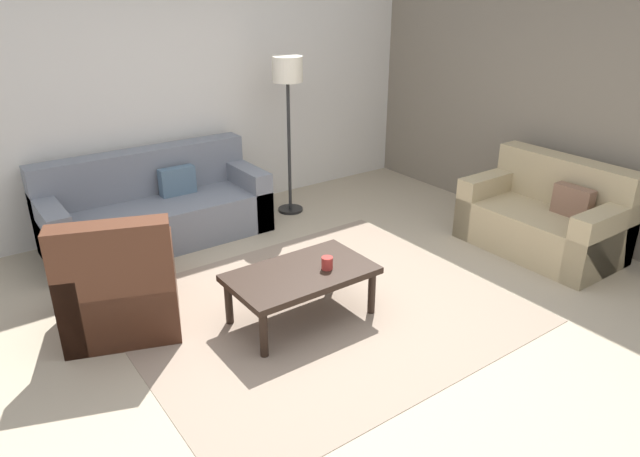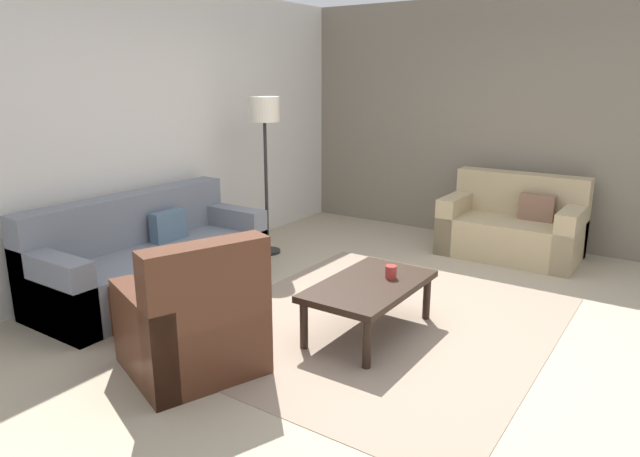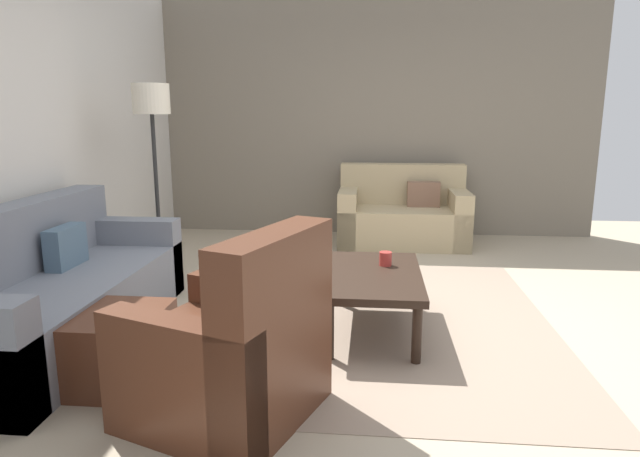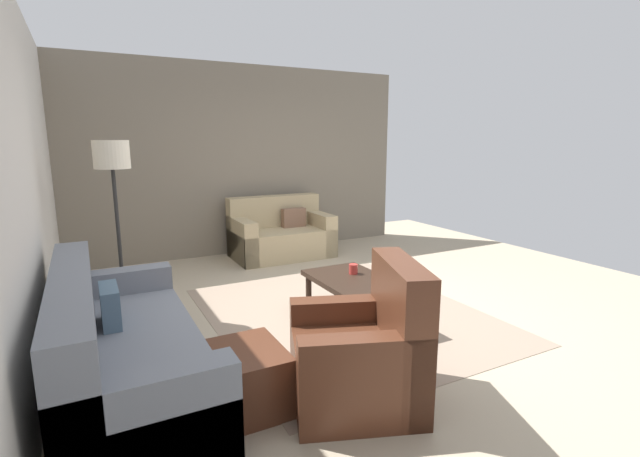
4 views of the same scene
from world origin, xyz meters
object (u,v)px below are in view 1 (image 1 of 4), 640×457
Objects in this scene: armchair_leather at (121,293)px; ottoman at (127,258)px; cup at (327,263)px; couch_main at (155,211)px; lamp_standing at (288,86)px; coffee_table at (301,277)px; couch_loveseat at (547,219)px.

ottoman is at bearing 69.52° from armchair_leather.
ottoman is at bearing 124.96° from cup.
couch_main is 1.88m from lamp_standing.
lamp_standing is (1.16, 1.95, 1.05)m from coffee_table.
armchair_leather is 0.83m from ottoman.
cup is 0.06× the size of lamp_standing.
couch_loveseat is 3.94m from armchair_leather.
couch_loveseat is 1.38× the size of armchair_leather.
ottoman is (0.29, 0.78, -0.11)m from armchair_leather.
armchair_leather is (-0.81, -1.46, 0.01)m from couch_main.
lamp_standing reaches higher than cup.
cup reaches higher than coffee_table.
couch_loveseat is 2.67m from coffee_table.
armchair_leather is at bearing -110.48° from ottoman.
armchair_leather reaches higher than couch_loveseat.
cup is at bearing -115.68° from lamp_standing.
ottoman is 1.68m from coffee_table.
ottoman is at bearing 121.41° from coffee_table.
couch_main reaches higher than coffee_table.
armchair_leather reaches higher than couch_main.
armchair_leather is 10.60× the size of cup.
coffee_table is 0.64× the size of lamp_standing.
cup is at bearing -24.23° from coffee_table.
armchair_leather is 2.88m from lamp_standing.
lamp_standing is (2.33, 1.29, 1.10)m from armchair_leather.
coffee_table is at bearing -120.81° from lamp_standing.
couch_loveseat is 2.54× the size of ottoman.
coffee_table is (-2.65, 0.33, 0.06)m from couch_loveseat.
couch_main reaches higher than ottoman.
couch_loveseat is at bearing -39.20° from couch_main.
ottoman is at bearing -127.35° from couch_main.
coffee_table is at bearing -29.40° from armchair_leather.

